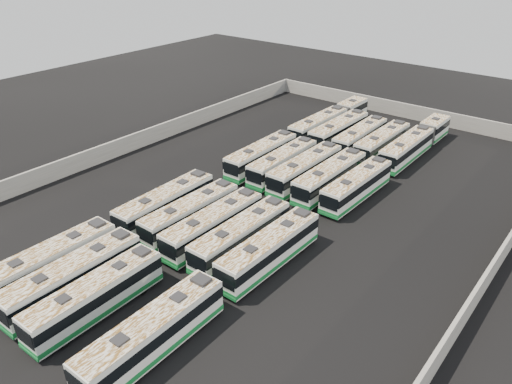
{
  "coord_description": "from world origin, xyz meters",
  "views": [
    {
      "loc": [
        27.72,
        -35.04,
        25.48
      ],
      "look_at": [
        -0.54,
        0.47,
        1.6
      ],
      "focal_mm": 35.0,
      "sensor_mm": 36.0,
      "label": 1
    }
  ],
  "objects_px": {
    "bus_back_far_right": "(416,142)",
    "bus_midback_left": "(283,163)",
    "bus_front_left": "(73,277)",
    "bus_midfront_far_right": "(269,250)",
    "bus_midfront_center": "(213,225)",
    "bus_midfront_right": "(241,235)",
    "bus_back_center": "(360,137)",
    "bus_front_far_left": "(49,263)",
    "bus_front_far_right": "(153,334)",
    "bus_front_center": "(95,296)",
    "bus_back_left": "(339,131)",
    "bus_midfront_left": "(191,213)",
    "bus_midback_far_right": "(357,186)",
    "bus_back_right": "(382,143)",
    "bus_midfront_far_left": "(166,203)",
    "bus_back_far_left": "(330,120)",
    "bus_midback_far_left": "(261,155)",
    "bus_midback_center": "(305,169)",
    "bus_midback_right": "(330,177)"
  },
  "relations": [
    {
      "from": "bus_midfront_center",
      "to": "bus_midback_far_right",
      "type": "distance_m",
      "value": 16.57
    },
    {
      "from": "bus_midback_far_right",
      "to": "bus_back_right",
      "type": "relative_size",
      "value": 1.0
    },
    {
      "from": "bus_midfront_far_right",
      "to": "bus_back_far_left",
      "type": "relative_size",
      "value": 0.65
    },
    {
      "from": "bus_front_center",
      "to": "bus_midback_right",
      "type": "distance_m",
      "value": 28.09
    },
    {
      "from": "bus_midback_center",
      "to": "bus_midfront_center",
      "type": "bearing_deg",
      "value": -89.7
    },
    {
      "from": "bus_back_far_left",
      "to": "bus_back_right",
      "type": "bearing_deg",
      "value": -17.28
    },
    {
      "from": "bus_front_far_left",
      "to": "bus_midback_right",
      "type": "xyz_separation_m",
      "value": [
        9.52,
        27.77,
        -0.0
      ]
    },
    {
      "from": "bus_midback_left",
      "to": "bus_midback_far_left",
      "type": "bearing_deg",
      "value": 177.86
    },
    {
      "from": "bus_front_far_left",
      "to": "bus_front_left",
      "type": "bearing_deg",
      "value": 2.1
    },
    {
      "from": "bus_front_left",
      "to": "bus_midback_far_right",
      "type": "xyz_separation_m",
      "value": [
        9.59,
        27.78,
        -0.07
      ]
    },
    {
      "from": "bus_back_right",
      "to": "bus_midback_far_left",
      "type": "bearing_deg",
      "value": -126.07
    },
    {
      "from": "bus_back_center",
      "to": "bus_midback_left",
      "type": "bearing_deg",
      "value": -105.34
    },
    {
      "from": "bus_midfront_left",
      "to": "bus_midback_center",
      "type": "relative_size",
      "value": 0.96
    },
    {
      "from": "bus_midfront_far_right",
      "to": "bus_midback_center",
      "type": "relative_size",
      "value": 0.98
    },
    {
      "from": "bus_back_left",
      "to": "bus_midfront_far_right",
      "type": "bearing_deg",
      "value": -70.79
    },
    {
      "from": "bus_midback_right",
      "to": "bus_back_far_right",
      "type": "relative_size",
      "value": 0.66
    },
    {
      "from": "bus_midfront_center",
      "to": "bus_front_left",
      "type": "bearing_deg",
      "value": -104.05
    },
    {
      "from": "bus_front_far_right",
      "to": "bus_midback_right",
      "type": "xyz_separation_m",
      "value": [
        -3.11,
        27.88,
        -0.0
      ]
    },
    {
      "from": "bus_midback_far_left",
      "to": "bus_back_right",
      "type": "relative_size",
      "value": 1.02
    },
    {
      "from": "bus_front_center",
      "to": "bus_midback_left",
      "type": "xyz_separation_m",
      "value": [
        -3.14,
        27.94,
        -0.0
      ]
    },
    {
      "from": "bus_front_center",
      "to": "bus_midfront_right",
      "type": "bearing_deg",
      "value": 74.88
    },
    {
      "from": "bus_midback_left",
      "to": "bus_front_left",
      "type": "bearing_deg",
      "value": -91.51
    },
    {
      "from": "bus_back_far_left",
      "to": "bus_midfront_left",
      "type": "bearing_deg",
      "value": -83.73
    },
    {
      "from": "bus_front_center",
      "to": "bus_midfront_far_right",
      "type": "height_order",
      "value": "bus_midfront_far_right"
    },
    {
      "from": "bus_midback_far_left",
      "to": "bus_midback_left",
      "type": "bearing_deg",
      "value": -1.69
    },
    {
      "from": "bus_back_far_left",
      "to": "bus_back_center",
      "type": "bearing_deg",
      "value": -25.54
    },
    {
      "from": "bus_midfront_right",
      "to": "bus_midfront_left",
      "type": "bearing_deg",
      "value": 179.85
    },
    {
      "from": "bus_midfront_center",
      "to": "bus_midback_left",
      "type": "distance_m",
      "value": 15.52
    },
    {
      "from": "bus_front_far_left",
      "to": "bus_midback_far_right",
      "type": "xyz_separation_m",
      "value": [
        12.74,
        27.89,
        -0.07
      ]
    },
    {
      "from": "bus_back_left",
      "to": "bus_back_center",
      "type": "bearing_deg",
      "value": -1.57
    },
    {
      "from": "bus_midfront_right",
      "to": "bus_back_far_right",
      "type": "height_order",
      "value": "bus_midfront_right"
    },
    {
      "from": "bus_midback_far_left",
      "to": "bus_front_far_left",
      "type": "bearing_deg",
      "value": -91.02
    },
    {
      "from": "bus_midfront_far_right",
      "to": "bus_midfront_far_left",
      "type": "bearing_deg",
      "value": -179.73
    },
    {
      "from": "bus_midfront_right",
      "to": "bus_back_far_left",
      "type": "relative_size",
      "value": 0.64
    },
    {
      "from": "bus_back_far_right",
      "to": "bus_front_far_left",
      "type": "bearing_deg",
      "value": -106.57
    },
    {
      "from": "bus_midback_center",
      "to": "bus_midfront_right",
      "type": "bearing_deg",
      "value": -77.82
    },
    {
      "from": "bus_midback_far_right",
      "to": "bus_midback_right",
      "type": "bearing_deg",
      "value": -176.86
    },
    {
      "from": "bus_midfront_far_right",
      "to": "bus_front_center",
      "type": "bearing_deg",
      "value": -116.41
    },
    {
      "from": "bus_midfront_far_right",
      "to": "bus_back_far_right",
      "type": "relative_size",
      "value": 0.66
    },
    {
      "from": "bus_midfront_right",
      "to": "bus_back_center",
      "type": "relative_size",
      "value": 1.01
    },
    {
      "from": "bus_midback_left",
      "to": "bus_back_center",
      "type": "xyz_separation_m",
      "value": [
        3.18,
        12.75,
        -0.0
      ]
    },
    {
      "from": "bus_midfront_far_left",
      "to": "bus_back_far_left",
      "type": "height_order",
      "value": "bus_midfront_far_left"
    },
    {
      "from": "bus_front_far_right",
      "to": "bus_back_far_left",
      "type": "xyz_separation_m",
      "value": [
        -12.65,
        43.77,
        -0.04
      ]
    },
    {
      "from": "bus_back_far_right",
      "to": "bus_midback_left",
      "type": "bearing_deg",
      "value": -121.47
    },
    {
      "from": "bus_front_left",
      "to": "bus_midfront_left",
      "type": "relative_size",
      "value": 1.05
    },
    {
      "from": "bus_front_center",
      "to": "bus_back_center",
      "type": "relative_size",
      "value": 1.0
    },
    {
      "from": "bus_midfront_right",
      "to": "bus_midfront_far_right",
      "type": "bearing_deg",
      "value": -3.81
    },
    {
      "from": "bus_front_center",
      "to": "bus_front_far_right",
      "type": "bearing_deg",
      "value": -1.24
    },
    {
      "from": "bus_front_left",
      "to": "bus_midfront_far_right",
      "type": "distance_m",
      "value": 15.77
    },
    {
      "from": "bus_front_far_left",
      "to": "bus_front_far_right",
      "type": "distance_m",
      "value": 12.63
    }
  ]
}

